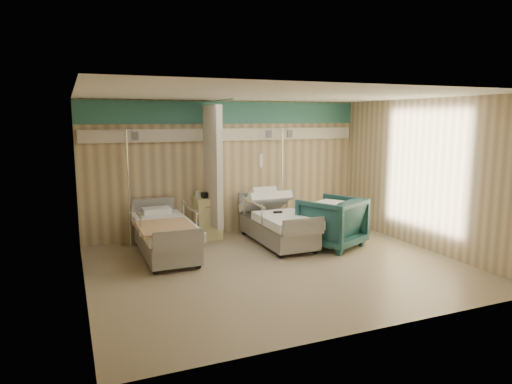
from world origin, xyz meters
The scene contains 13 objects.
ground centered at (0.00, 0.00, 0.00)m, with size 6.00×5.00×0.00m, color gray.
room_walls centered at (-0.03, 0.25, 1.86)m, with size 6.04×5.04×2.82m.
bed_right centered at (0.60, 1.30, 0.32)m, with size 1.00×2.16×0.63m, color white, non-canonical shape.
bed_left centered at (-1.60, 1.30, 0.32)m, with size 1.00×2.16×0.63m, color white, non-canonical shape.
bedside_cabinet centered at (-0.55, 2.20, 0.42)m, with size 0.50×0.48×0.85m, color beige.
visitor_armchair centered at (1.46, 0.69, 0.48)m, with size 1.02×1.05×0.96m, color #1B4544.
waffle_blanket centered at (1.44, 0.69, 1.00)m, with size 0.68×0.61×0.08m, color white.
iv_stand_right centered at (1.10, 2.15, 0.46)m, with size 0.40×0.40×2.24m.
iv_stand_left centered at (-2.08, 2.28, 0.46)m, with size 0.40×0.40×2.24m.
call_remote centered at (0.56, 1.21, 0.65)m, with size 0.17×0.07×0.04m, color black.
tan_blanket centered at (-1.67, 0.84, 0.65)m, with size 0.89×1.12×0.04m, color tan.
toiletry_bag centered at (-0.57, 2.15, 0.91)m, with size 0.21×0.13×0.11m, color black.
white_cup centered at (-0.72, 2.32, 0.91)m, with size 0.09×0.09×0.13m, color white.
Camera 1 is at (-3.13, -6.58, 2.44)m, focal length 32.00 mm.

